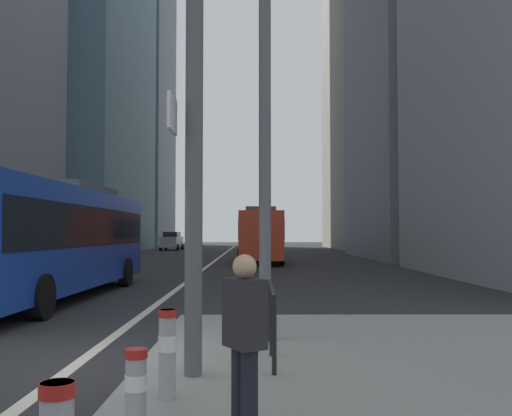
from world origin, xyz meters
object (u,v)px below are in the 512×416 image
object	(u,v)px
traffic_signal_gantry	(45,58)
street_lamp_post	(265,30)
bollard_left	(136,388)
city_bus_red_receding	(260,233)
car_receding_far	(257,241)
car_receding_near	(253,242)
bollard_right	(167,349)
car_oncoming_mid	(172,241)
pedestrian_walking	(245,336)
city_bus_blue_oncoming	(53,235)

from	to	relation	value
traffic_signal_gantry	street_lamp_post	xyz separation A→B (m)	(2.81, 2.28, 1.19)
traffic_signal_gantry	bollard_left	distance (m)	4.39
city_bus_red_receding	car_receding_far	size ratio (longest dim) A/B	2.42
bollard_left	street_lamp_post	bearing A→B (deg)	74.58
car_receding_near	bollard_left	size ratio (longest dim) A/B	5.46
car_receding_near	bollard_right	size ratio (longest dim) A/B	4.38
car_oncoming_mid	pedestrian_walking	bearing A→B (deg)	-81.15
traffic_signal_gantry	pedestrian_walking	distance (m)	4.51
city_bus_blue_oncoming	traffic_signal_gantry	bearing A→B (deg)	-71.16
car_receding_far	street_lamp_post	xyz separation A→B (m)	(-0.19, -52.43, 4.29)
city_bus_red_receding	bollard_left	xyz separation A→B (m)	(-1.46, -31.16, -1.26)
car_oncoming_mid	car_receding_far	world-z (taller)	same
city_bus_red_receding	bollard_right	distance (m)	30.10
bollard_left	bollard_right	size ratio (longest dim) A/B	0.80
city_bus_red_receding	car_oncoming_mid	xyz separation A→B (m)	(-9.13, 24.13, -0.85)
car_receding_far	bollard_right	bearing A→B (deg)	-91.33
traffic_signal_gantry	bollard_left	bearing A→B (deg)	-52.38
city_bus_blue_oncoming	pedestrian_walking	size ratio (longest dim) A/B	7.56
city_bus_red_receding	car_receding_near	xyz separation A→B (m)	(-0.48, 17.14, -0.85)
traffic_signal_gantry	bollard_right	size ratio (longest dim) A/B	6.40
car_receding_far	pedestrian_walking	distance (m)	56.81
city_bus_blue_oncoming	street_lamp_post	bearing A→B (deg)	-49.27
city_bus_red_receding	street_lamp_post	distance (m)	27.02
car_receding_near	bollard_right	world-z (taller)	car_receding_near
bollard_right	car_receding_near	bearing A→B (deg)	88.94
car_receding_near	street_lamp_post	xyz separation A→B (m)	(0.23, -43.93, 4.29)
city_bus_blue_oncoming	bollard_left	world-z (taller)	city_bus_blue_oncoming
bollard_right	pedestrian_walking	distance (m)	1.44
traffic_signal_gantry	pedestrian_walking	size ratio (longest dim) A/B	3.83
street_lamp_post	city_bus_red_receding	bearing A→B (deg)	89.45
car_receding_far	traffic_signal_gantry	bearing A→B (deg)	-93.14
car_oncoming_mid	car_receding_near	world-z (taller)	same
street_lamp_post	bollard_left	size ratio (longest dim) A/B	10.63
car_receding_near	car_oncoming_mid	bearing A→B (deg)	141.07
car_receding_near	pedestrian_walking	world-z (taller)	car_receding_near
car_receding_near	car_receding_far	world-z (taller)	same
city_bus_blue_oncoming	car_receding_far	size ratio (longest dim) A/B	2.55
traffic_signal_gantry	pedestrian_walking	world-z (taller)	traffic_signal_gantry
city_bus_blue_oncoming	city_bus_red_receding	size ratio (longest dim) A/B	1.05
car_oncoming_mid	pedestrian_walking	size ratio (longest dim) A/B	2.73
bollard_left	pedestrian_walking	xyz separation A→B (m)	(0.93, -0.01, 0.44)
car_receding_far	bollard_left	world-z (taller)	car_receding_far
bollard_left	bollard_right	world-z (taller)	bollard_right
car_oncoming_mid	bollard_right	world-z (taller)	car_oncoming_mid
city_bus_blue_oncoming	street_lamp_post	xyz separation A→B (m)	(5.94, -6.89, 3.45)
traffic_signal_gantry	street_lamp_post	distance (m)	3.81
street_lamp_post	bollard_left	bearing A→B (deg)	-105.42
city_bus_red_receding	car_oncoming_mid	distance (m)	25.81
traffic_signal_gantry	street_lamp_post	bearing A→B (deg)	39.11
car_receding_far	bollard_right	world-z (taller)	car_receding_far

